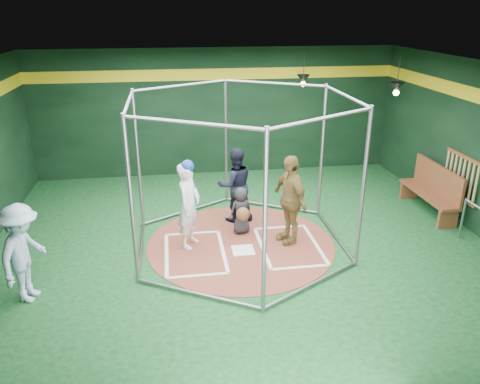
{
  "coord_description": "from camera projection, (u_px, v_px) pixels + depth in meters",
  "views": [
    {
      "loc": [
        -1.3,
        -8.36,
        4.51
      ],
      "look_at": [
        0.0,
        0.1,
        1.1
      ],
      "focal_mm": 35.0,
      "sensor_mm": 36.0,
      "label": 1
    }
  ],
  "objects": [
    {
      "name": "bat_rack",
      "position": [
        461.0,
        176.0,
        10.2
      ],
      "size": [
        0.07,
        1.25,
        0.98
      ],
      "color": "brown",
      "rests_on": "room_shell"
    },
    {
      "name": "batter_box_right",
      "position": [
        289.0,
        246.0,
        9.43
      ],
      "size": [
        1.17,
        1.77,
        0.01
      ],
      "color": "white",
      "rests_on": "clay_disc"
    },
    {
      "name": "umpire",
      "position": [
        235.0,
        185.0,
        10.28
      ],
      "size": [
        0.89,
        0.74,
        1.67
      ],
      "primitive_type": "imported",
      "rotation": [
        0.0,
        0.0,
        3.28
      ],
      "color": "black",
      "rests_on": "clay_disc"
    },
    {
      "name": "batting_cage",
      "position": [
        241.0,
        175.0,
        8.97
      ],
      "size": [
        4.05,
        4.67,
        3.0
      ],
      "color": "gray",
      "rests_on": "ground"
    },
    {
      "name": "pendant_lamp_near",
      "position": [
        303.0,
        79.0,
        12.13
      ],
      "size": [
        0.34,
        0.34,
        0.9
      ],
      "color": "black",
      "rests_on": "room_shell"
    },
    {
      "name": "visitor_leopard",
      "position": [
        290.0,
        199.0,
        9.31
      ],
      "size": [
        0.75,
        1.16,
        1.83
      ],
      "primitive_type": "imported",
      "rotation": [
        0.0,
        0.0,
        -1.27
      ],
      "color": "#9E8644",
      "rests_on": "clay_disc"
    },
    {
      "name": "home_plate",
      "position": [
        243.0,
        250.0,
        9.25
      ],
      "size": [
        0.43,
        0.43,
        0.01
      ],
      "primitive_type": "cube",
      "color": "white",
      "rests_on": "clay_disc"
    },
    {
      "name": "batter_figure",
      "position": [
        189.0,
        204.0,
        9.14
      ],
      "size": [
        0.65,
        0.75,
        1.8
      ],
      "color": "white",
      "rests_on": "clay_disc"
    },
    {
      "name": "bystander_blue",
      "position": [
        23.0,
        253.0,
        7.46
      ],
      "size": [
        0.89,
        1.21,
        1.68
      ],
      "primitive_type": "imported",
      "rotation": [
        0.0,
        0.0,
        1.31
      ],
      "color": "#ADC7E6",
      "rests_on": "ground"
    },
    {
      "name": "clay_disc",
      "position": [
        241.0,
        244.0,
        9.53
      ],
      "size": [
        3.8,
        3.8,
        0.01
      ],
      "primitive_type": "cylinder",
      "color": "brown",
      "rests_on": "ground"
    },
    {
      "name": "batter_box_left",
      "position": [
        195.0,
        253.0,
        9.16
      ],
      "size": [
        1.17,
        1.77,
        0.01
      ],
      "color": "white",
      "rests_on": "clay_disc"
    },
    {
      "name": "dugout_bench",
      "position": [
        433.0,
        189.0,
        10.81
      ],
      "size": [
        0.46,
        1.96,
        1.14
      ],
      "color": "brown",
      "rests_on": "ground"
    },
    {
      "name": "catcher_figure",
      "position": [
        241.0,
        211.0,
        9.78
      ],
      "size": [
        0.57,
        0.61,
        1.01
      ],
      "color": "black",
      "rests_on": "clay_disc"
    },
    {
      "name": "room_shell",
      "position": [
        241.0,
        162.0,
        8.89
      ],
      "size": [
        10.1,
        9.1,
        3.53
      ],
      "color": "#0D3A17",
      "rests_on": "ground"
    },
    {
      "name": "steel_railing",
      "position": [
        479.0,
        222.0,
        9.09
      ],
      "size": [
        0.05,
        1.04,
        0.9
      ],
      "color": "gray",
      "rests_on": "ground"
    },
    {
      "name": "pendant_lamp_far",
      "position": [
        397.0,
        88.0,
        10.91
      ],
      "size": [
        0.34,
        0.34,
        0.9
      ],
      "color": "black",
      "rests_on": "room_shell"
    }
  ]
}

